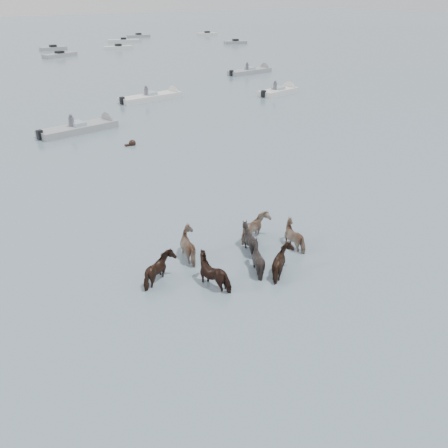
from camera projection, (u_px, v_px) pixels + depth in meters
ground at (281, 270)px, 16.84m from camera, size 400.00×400.00×0.00m
pony_herd at (238, 252)px, 17.21m from camera, size 7.04×4.31×1.32m
swimming_pony at (132, 144)px, 30.34m from camera, size 0.72×0.44×0.44m
motorboat_b at (88, 127)px, 33.58m from camera, size 6.19×2.56×1.92m
motorboat_c at (158, 96)px, 43.25m from camera, size 6.48×2.32×1.92m
motorboat_d at (283, 91)px, 45.61m from camera, size 5.00×2.48×1.92m
motorboat_e at (255, 71)px, 56.90m from camera, size 6.41×2.19×1.92m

